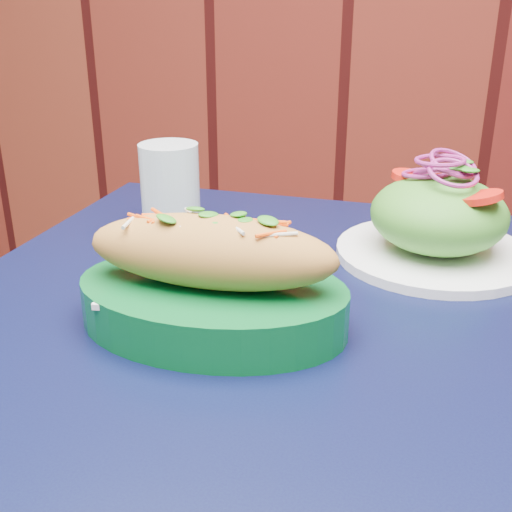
# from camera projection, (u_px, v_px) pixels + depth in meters

# --- Properties ---
(cafe_table) EXTENTS (0.80, 0.80, 0.75)m
(cafe_table) POSITION_uv_depth(u_px,v_px,m) (300.00, 387.00, 0.70)
(cafe_table) COLOR black
(cafe_table) RESTS_ON ground
(banh_mi_basket) EXTENTS (0.28, 0.19, 0.12)m
(banh_mi_basket) POSITION_uv_depth(u_px,v_px,m) (212.00, 282.00, 0.63)
(banh_mi_basket) COLOR #075723
(banh_mi_basket) RESTS_ON cafe_table
(salad_plate) EXTENTS (0.24, 0.24, 0.13)m
(salad_plate) POSITION_uv_depth(u_px,v_px,m) (438.00, 220.00, 0.79)
(salad_plate) COLOR white
(salad_plate) RESTS_ON cafe_table
(water_glass) EXTENTS (0.08, 0.08, 0.13)m
(water_glass) POSITION_uv_depth(u_px,v_px,m) (170.00, 191.00, 0.86)
(water_glass) COLOR silver
(water_glass) RESTS_ON cafe_table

